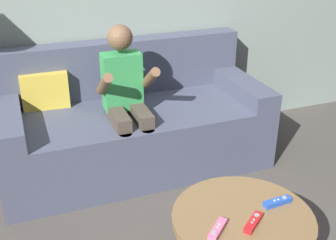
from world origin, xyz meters
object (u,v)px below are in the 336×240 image
(coffee_table, at_px, (241,227))
(game_remote_pink_far_corner, at_px, (218,229))
(game_remote_red_near_edge, at_px, (253,222))
(couch, at_px, (132,124))
(person_seated_on_couch, at_px, (126,97))
(game_remote_blue_center, at_px, (277,202))

(coffee_table, xyz_separation_m, game_remote_pink_far_corner, (-0.15, -0.06, 0.08))
(game_remote_red_near_edge, bearing_deg, couch, 95.88)
(couch, xyz_separation_m, person_seated_on_couch, (-0.08, -0.18, 0.29))
(game_remote_red_near_edge, height_order, game_remote_blue_center, same)
(person_seated_on_couch, xyz_separation_m, coffee_table, (0.21, -1.12, -0.23))
(game_remote_pink_far_corner, bearing_deg, game_remote_red_near_edge, -4.71)
(game_remote_red_near_edge, distance_m, game_remote_pink_far_corner, 0.16)
(couch, bearing_deg, game_remote_pink_far_corner, -90.86)
(couch, bearing_deg, game_remote_blue_center, -76.05)
(game_remote_blue_center, bearing_deg, game_remote_pink_far_corner, -167.69)
(couch, bearing_deg, game_remote_red_near_edge, -84.12)
(couch, bearing_deg, coffee_table, -84.17)
(person_seated_on_couch, bearing_deg, game_remote_red_near_edge, -79.68)
(person_seated_on_couch, relative_size, game_remote_red_near_edge, 7.71)
(game_remote_red_near_edge, bearing_deg, game_remote_pink_far_corner, 175.29)
(couch, distance_m, person_seated_on_couch, 0.35)
(person_seated_on_couch, relative_size, game_remote_pink_far_corner, 8.02)
(person_seated_on_couch, xyz_separation_m, game_remote_blue_center, (0.40, -1.11, -0.15))
(person_seated_on_couch, bearing_deg, game_remote_pink_far_corner, -87.30)
(coffee_table, height_order, game_remote_red_near_edge, game_remote_red_near_edge)
(couch, relative_size, person_seated_on_couch, 1.76)
(game_remote_red_near_edge, xyz_separation_m, game_remote_pink_far_corner, (-0.16, 0.01, 0.00))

